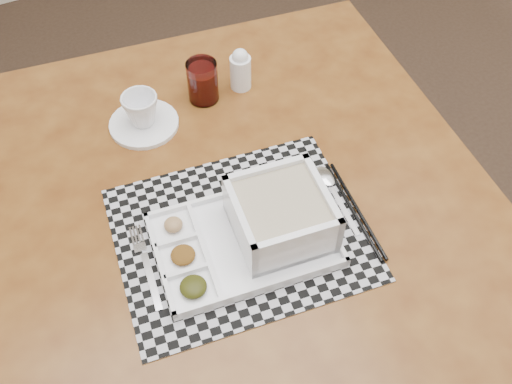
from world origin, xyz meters
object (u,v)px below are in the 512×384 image
juice_glass (203,83)px  creamer_bottle (240,69)px  dining_table (225,215)px  serving_tray (269,223)px  cup (141,110)px

juice_glass → creamer_bottle: size_ratio=0.94×
dining_table → juice_glass: (0.08, 0.26, 0.12)m
serving_tray → creamer_bottle: 0.42m
juice_glass → creamer_bottle: creamer_bottle is taller
creamer_bottle → serving_tray: bearing=-109.4°
serving_tray → juice_glass: 0.40m
cup → dining_table: bearing=-83.4°
serving_tray → cup: size_ratio=4.50×
juice_glass → creamer_bottle: bearing=-1.1°
serving_tray → cup: (-0.10, 0.38, 0.01)m
serving_tray → juice_glass: serving_tray is taller
dining_table → cup: cup is taller
juice_glass → serving_tray: bearing=-96.9°
cup → juice_glass: juice_glass is taller
dining_table → creamer_bottle: bearing=57.3°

